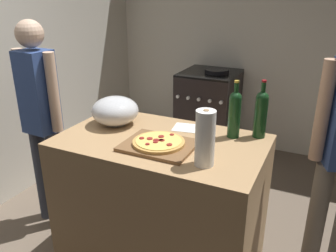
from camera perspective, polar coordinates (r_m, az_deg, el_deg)
ground_plane at (r=3.16m, az=6.31°, el=-12.74°), size 3.85×3.40×0.02m
kitchen_wall_rear at (r=4.04m, az=14.24°, el=14.37°), size 3.85×0.10×2.60m
kitchen_wall_left at (r=3.54m, az=-19.82°, el=12.83°), size 0.10×3.40×2.60m
counter at (r=2.31m, az=-1.09°, el=-12.73°), size 1.23×0.74×0.92m
cutting_board at (r=1.98m, az=-1.53°, el=-3.19°), size 0.40×0.32×0.02m
pizza at (r=1.97m, az=-1.54°, el=-2.64°), size 0.30×0.30×0.03m
mixing_bowl at (r=2.31m, az=-8.66°, el=2.48°), size 0.31×0.31×0.19m
paper_towel_roll at (r=1.74m, az=6.09°, el=-2.03°), size 0.10×0.10×0.30m
wine_bottle_amber at (r=2.14m, az=14.99°, el=2.18°), size 0.08×0.08×0.35m
wine_bottle_dark at (r=2.10m, az=10.85°, el=2.18°), size 0.07×0.07×0.35m
recipe_sheet at (r=2.25m, az=3.57°, el=-0.34°), size 0.23×0.18×0.00m
stove at (r=3.95m, az=6.61°, el=2.26°), size 0.59×0.64×0.97m
person_in_stripes at (r=2.70m, az=-20.06°, el=1.64°), size 0.38×0.21×1.58m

